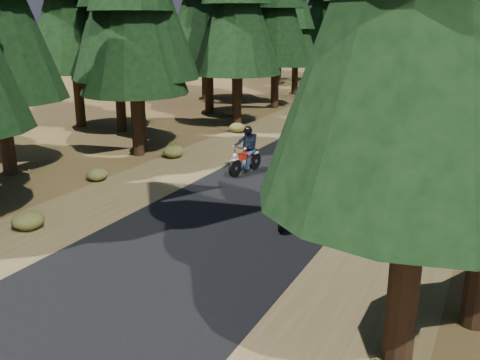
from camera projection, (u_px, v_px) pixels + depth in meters
name	position (u px, v px, depth m)	size (l,w,h in m)	color
ground	(216.00, 231.00, 14.96)	(120.00, 120.00, 0.00)	#4D311B
road	(283.00, 184.00, 19.24)	(6.00, 100.00, 0.01)	black
shoulder_l	(176.00, 169.00, 21.20)	(3.20, 100.00, 0.01)	brown
shoulder_r	(415.00, 203.00, 17.29)	(3.20, 100.00, 0.01)	brown
understory_shrubs	(318.00, 162.00, 21.19)	(16.54, 31.79, 0.65)	#474C1E
rider_lead	(287.00, 210.00, 15.20)	(0.65, 1.65, 1.43)	silver
rider_follow	(245.00, 158.00, 20.41)	(0.94, 2.10, 1.80)	#A7160B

